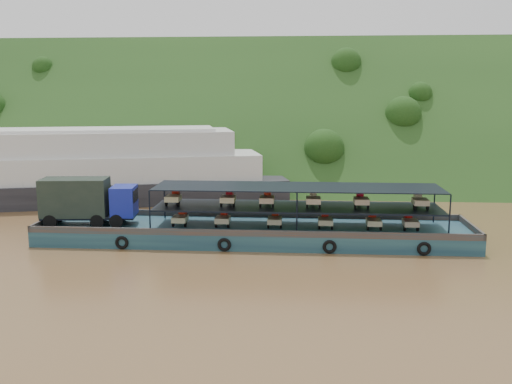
{
  "coord_description": "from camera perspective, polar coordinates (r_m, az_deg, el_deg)",
  "views": [
    {
      "loc": [
        1.76,
        -47.15,
        12.12
      ],
      "look_at": [
        -2.0,
        3.0,
        3.2
      ],
      "focal_mm": 40.0,
      "sensor_mm": 36.0,
      "label": 1
    }
  ],
  "objects": [
    {
      "name": "hillside",
      "position": [
        84.04,
        3.05,
        1.75
      ],
      "size": [
        140.0,
        39.6,
        39.6
      ],
      "primitive_type": "cube",
      "rotation": [
        0.79,
        0.0,
        0.0
      ],
      "color": "#1D3C15",
      "rests_on": "ground"
    },
    {
      "name": "cargo_barge",
      "position": [
        46.89,
        -2.44,
        -3.32
      ],
      "size": [
        35.01,
        7.18,
        5.08
      ],
      "color": "#122C40",
      "rests_on": "ground"
    },
    {
      "name": "passenger_ferry",
      "position": [
        65.96,
        -14.74,
        2.22
      ],
      "size": [
        41.11,
        19.65,
        8.08
      ],
      "rotation": [
        0.0,
        0.0,
        0.25
      ],
      "color": "black",
      "rests_on": "ground"
    },
    {
      "name": "ground",
      "position": [
        48.71,
        2.09,
        -4.36
      ],
      "size": [
        160.0,
        160.0,
        0.0
      ],
      "primitive_type": "plane",
      "color": "brown",
      "rests_on": "ground"
    }
  ]
}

